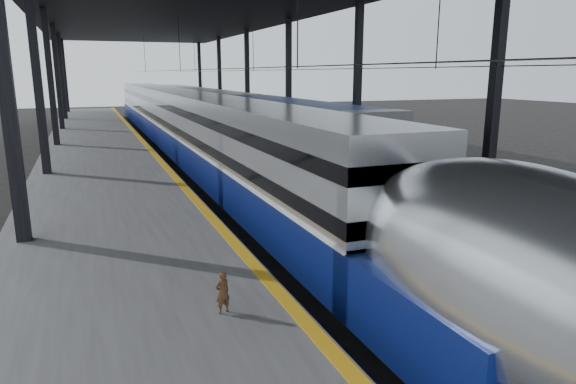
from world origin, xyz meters
TOP-DOWN VIEW (x-y plane):
  - ground at (0.00, 0.00)m, footprint 160.00×160.00m
  - platform at (-3.50, 20.00)m, footprint 6.00×80.00m
  - yellow_strip at (-0.70, 20.00)m, footprint 0.30×80.00m
  - rails at (4.50, 20.00)m, footprint 6.52×80.00m
  - canopy at (1.90, 20.00)m, footprint 18.00×75.00m
  - tgv_train at (2.00, 23.51)m, footprint 2.89×65.20m
  - second_train at (7.00, 35.38)m, footprint 2.77×56.05m
  - child at (-1.96, -1.04)m, footprint 0.34×0.27m

SIDE VIEW (x-z plane):
  - ground at x=0.00m, z-range 0.00..0.00m
  - rails at x=4.50m, z-range 0.00..0.16m
  - platform at x=-3.50m, z-range 0.00..1.00m
  - yellow_strip at x=-0.70m, z-range 1.00..1.01m
  - child at x=-1.96m, z-range 1.00..1.80m
  - second_train at x=7.00m, z-range 0.02..3.84m
  - tgv_train at x=2.00m, z-range -0.13..4.01m
  - canopy at x=1.90m, z-range 4.38..13.85m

